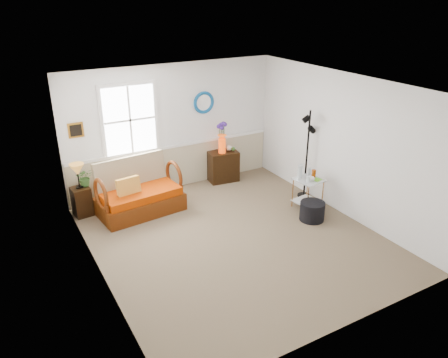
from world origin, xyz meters
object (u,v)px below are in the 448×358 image
cabinet (223,166)px  side_table (308,194)px  loveseat (139,188)px  lamp_stand (82,201)px  ottoman (312,211)px  floor_lamp (307,155)px

cabinet → side_table: bearing=-61.4°
loveseat → side_table: loveseat is taller
loveseat → side_table: bearing=-32.3°
cabinet → loveseat: bearing=-158.6°
lamp_stand → cabinet: cabinet is taller
loveseat → lamp_stand: (-0.99, 0.41, -0.22)m
loveseat → ottoman: loveseat is taller
cabinet → ottoman: bearing=-70.1°
lamp_stand → side_table: bearing=-25.5°
side_table → ottoman: size_ratio=1.32×
loveseat → ottoman: bearing=-40.9°
loveseat → cabinet: 2.17m
loveseat → ottoman: size_ratio=3.39×
loveseat → lamp_stand: 1.09m
ottoman → floor_lamp: bearing=59.0°
side_table → lamp_stand: bearing=154.5°
floor_lamp → ottoman: (-0.52, -0.86, -0.73)m
loveseat → floor_lamp: (3.15, -0.99, 0.40)m
loveseat → floor_lamp: size_ratio=0.85×
loveseat → ottoman: 3.24m
floor_lamp → ottoman: size_ratio=3.97×
ottoman → loveseat: bearing=144.8°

